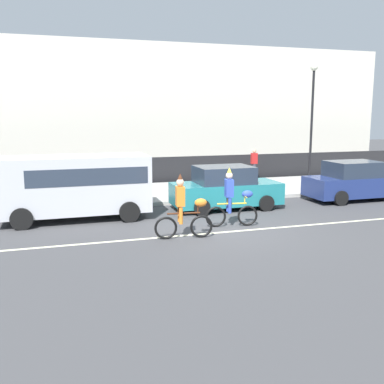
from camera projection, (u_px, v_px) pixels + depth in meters
ground_plane at (222, 228)px, 14.31m from camera, size 80.00×80.00×0.00m
road_centre_line at (228, 232)px, 13.84m from camera, size 36.00×0.14×0.01m
sidewalk_curb at (170, 192)px, 20.41m from camera, size 60.00×5.00×0.15m
fence_line at (156, 171)px, 23.02m from camera, size 40.00×0.08×1.40m
building_backdrop at (166, 109)px, 31.37m from camera, size 28.00×8.00×7.84m
parade_cyclist_orange at (184, 210)px, 12.99m from camera, size 1.71×0.51×1.92m
parade_cyclist_cobalt at (232, 201)px, 14.38m from camera, size 1.71×0.53×1.92m
parked_van_silver at (77, 182)px, 15.35m from camera, size 5.00×2.22×2.18m
parked_car_navy at (354, 182)px, 18.85m from camera, size 4.10×1.92×1.64m
parked_car_teal at (225, 189)px, 17.10m from camera, size 4.10×1.92×1.64m
street_lamp_post at (312, 106)px, 22.14m from camera, size 0.36×0.36×5.86m
pedestrian_onlooker at (254, 164)px, 23.57m from camera, size 0.32×0.20×1.62m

